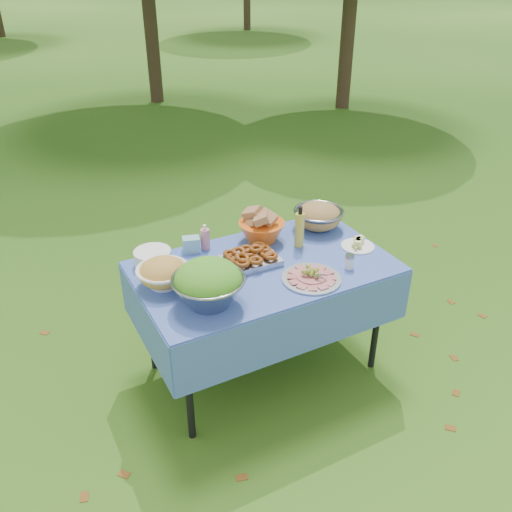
{
  "coord_description": "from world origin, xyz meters",
  "views": [
    {
      "loc": [
        -1.28,
        -2.34,
        2.37
      ],
      "look_at": [
        -0.05,
        0.0,
        0.84
      ],
      "focal_mm": 38.0,
      "sensor_mm": 36.0,
      "label": 1
    }
  ],
  "objects_px": {
    "salad_bowl": "(208,284)",
    "bread_bowl": "(262,227)",
    "oil_bottle": "(300,226)",
    "picnic_table": "(264,319)",
    "plate_stack": "(153,257)",
    "pasta_bowl_steel": "(319,216)",
    "charcuterie_platter": "(312,274)"
  },
  "relations": [
    {
      "from": "pasta_bowl_steel",
      "to": "picnic_table",
      "type": "bearing_deg",
      "value": -154.33
    },
    {
      "from": "plate_stack",
      "to": "bread_bowl",
      "type": "bearing_deg",
      "value": -3.02
    },
    {
      "from": "oil_bottle",
      "to": "bread_bowl",
      "type": "bearing_deg",
      "value": 135.93
    },
    {
      "from": "plate_stack",
      "to": "charcuterie_platter",
      "type": "relative_size",
      "value": 0.65
    },
    {
      "from": "salad_bowl",
      "to": "plate_stack",
      "type": "bearing_deg",
      "value": 103.92
    },
    {
      "from": "picnic_table",
      "to": "oil_bottle",
      "type": "xyz_separation_m",
      "value": [
        0.3,
        0.11,
        0.51
      ]
    },
    {
      "from": "picnic_table",
      "to": "bread_bowl",
      "type": "relative_size",
      "value": 5.09
    },
    {
      "from": "picnic_table",
      "to": "charcuterie_platter",
      "type": "relative_size",
      "value": 4.41
    },
    {
      "from": "bread_bowl",
      "to": "oil_bottle",
      "type": "distance_m",
      "value": 0.24
    },
    {
      "from": "picnic_table",
      "to": "pasta_bowl_steel",
      "type": "bearing_deg",
      "value": 25.67
    },
    {
      "from": "pasta_bowl_steel",
      "to": "charcuterie_platter",
      "type": "height_order",
      "value": "pasta_bowl_steel"
    },
    {
      "from": "picnic_table",
      "to": "plate_stack",
      "type": "xyz_separation_m",
      "value": [
        -0.56,
        0.31,
        0.42
      ]
    },
    {
      "from": "bread_bowl",
      "to": "oil_bottle",
      "type": "xyz_separation_m",
      "value": [
        0.17,
        -0.17,
        0.03
      ]
    },
    {
      "from": "charcuterie_platter",
      "to": "salad_bowl",
      "type": "bearing_deg",
      "value": 175.25
    },
    {
      "from": "bread_bowl",
      "to": "pasta_bowl_steel",
      "type": "distance_m",
      "value": 0.41
    },
    {
      "from": "salad_bowl",
      "to": "charcuterie_platter",
      "type": "relative_size",
      "value": 1.13
    },
    {
      "from": "picnic_table",
      "to": "plate_stack",
      "type": "bearing_deg",
      "value": 150.77
    },
    {
      "from": "picnic_table",
      "to": "charcuterie_platter",
      "type": "bearing_deg",
      "value": -57.65
    },
    {
      "from": "bread_bowl",
      "to": "pasta_bowl_steel",
      "type": "height_order",
      "value": "bread_bowl"
    },
    {
      "from": "picnic_table",
      "to": "salad_bowl",
      "type": "bearing_deg",
      "value": -154.74
    },
    {
      "from": "plate_stack",
      "to": "pasta_bowl_steel",
      "type": "relative_size",
      "value": 0.67
    },
    {
      "from": "salad_bowl",
      "to": "bread_bowl",
      "type": "xyz_separation_m",
      "value": [
        0.56,
        0.48,
        -0.03
      ]
    },
    {
      "from": "picnic_table",
      "to": "bread_bowl",
      "type": "height_order",
      "value": "bread_bowl"
    },
    {
      "from": "salad_bowl",
      "to": "pasta_bowl_steel",
      "type": "height_order",
      "value": "salad_bowl"
    },
    {
      "from": "plate_stack",
      "to": "oil_bottle",
      "type": "relative_size",
      "value": 0.82
    },
    {
      "from": "pasta_bowl_steel",
      "to": "charcuterie_platter",
      "type": "bearing_deg",
      "value": -126.6
    },
    {
      "from": "pasta_bowl_steel",
      "to": "oil_bottle",
      "type": "height_order",
      "value": "oil_bottle"
    },
    {
      "from": "salad_bowl",
      "to": "bread_bowl",
      "type": "distance_m",
      "value": 0.74
    },
    {
      "from": "bread_bowl",
      "to": "pasta_bowl_steel",
      "type": "bearing_deg",
      "value": -2.31
    },
    {
      "from": "bread_bowl",
      "to": "charcuterie_platter",
      "type": "height_order",
      "value": "bread_bowl"
    },
    {
      "from": "picnic_table",
      "to": "oil_bottle",
      "type": "height_order",
      "value": "oil_bottle"
    },
    {
      "from": "picnic_table",
      "to": "salad_bowl",
      "type": "xyz_separation_m",
      "value": [
        -0.43,
        -0.2,
        0.5
      ]
    }
  ]
}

